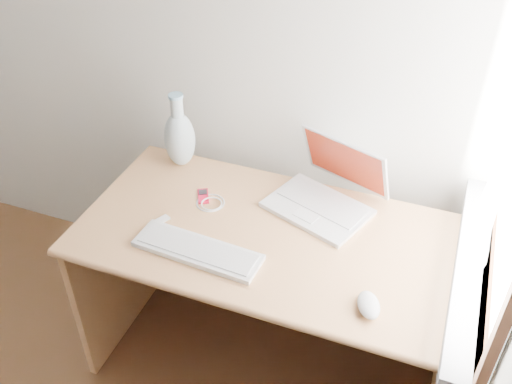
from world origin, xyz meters
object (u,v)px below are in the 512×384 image
at_px(desk, 280,261).
at_px(laptop, 322,191).
at_px(external_keyboard, 198,250).
at_px(vase, 179,137).

distance_m(desk, laptop, 0.32).
distance_m(laptop, external_keyboard, 0.52).
height_order(desk, external_keyboard, external_keyboard).
distance_m(laptop, vase, 0.61).
relative_size(external_keyboard, vase, 1.43).
bearing_deg(desk, laptop, 54.15).
bearing_deg(vase, laptop, -4.20).
relative_size(desk, external_keyboard, 3.06).
xyz_separation_m(laptop, external_keyboard, (-0.32, -0.41, -0.04)).
xyz_separation_m(desk, vase, (-0.50, 0.19, 0.34)).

